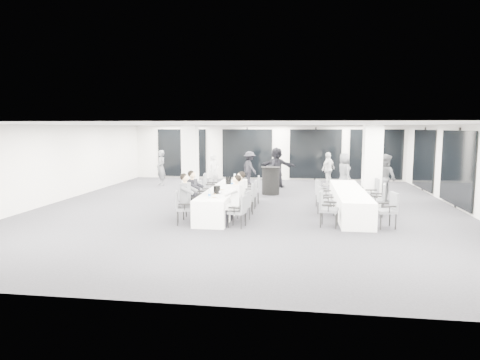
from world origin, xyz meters
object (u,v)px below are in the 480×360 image
object	(u,v)px
standing_guest_a	(214,169)
chair_main_right_far	(255,188)
chair_main_right_near	(240,209)
chair_side_right_far	(372,191)
chair_main_left_far	(209,186)
standing_guest_c	(250,165)
standing_guest_f	(277,164)
banquet_table_side	(349,201)
standing_guest_h	(386,175)
chair_main_left_second	(189,199)
chair_side_left_near	(326,206)
banquet_table_main	(224,200)
cocktail_table	(271,181)
standing_guest_e	(344,170)
chair_main_left_fourth	(203,192)
chair_side_left_far	(321,192)
chair_side_right_mid	(379,198)
chair_main_left_mid	(195,195)
ice_bucket_far	(229,181)
standing_guest_b	(275,166)
standing_guest_d	(328,167)
chair_main_left_near	(182,205)
ice_bucket_near	(217,190)
chair_side_left_mid	(323,199)
chair_main_right_fourth	(252,192)
standing_guest_g	(161,165)

from	to	relation	value
standing_guest_a	chair_main_right_far	bearing A→B (deg)	-105.43
chair_main_right_near	chair_side_right_far	bearing A→B (deg)	-39.10
chair_main_left_far	standing_guest_c	bearing A→B (deg)	164.38
chair_main_right_far	standing_guest_f	world-z (taller)	standing_guest_f
banquet_table_side	chair_main_right_far	xyz separation A→B (m)	(-3.15, 1.30, 0.19)
standing_guest_c	standing_guest_h	bearing A→B (deg)	-164.07
chair_main_left_second	chair_side_left_near	world-z (taller)	chair_main_left_second
standing_guest_h	banquet_table_main	bearing A→B (deg)	87.03
chair_side_right_far	cocktail_table	bearing A→B (deg)	52.78
chair_side_left_near	standing_guest_e	bearing A→B (deg)	179.79
cocktail_table	standing_guest_f	distance (m)	2.40
chair_main_left_far	standing_guest_e	xyz separation A→B (m)	(5.09, 3.27, 0.33)
chair_side_left_near	chair_main_left_fourth	bearing A→B (deg)	-111.58
chair_side_left_far	chair_side_right_mid	world-z (taller)	chair_side_right_mid
chair_main_left_mid	standing_guest_f	distance (m)	6.87
ice_bucket_far	chair_side_left_far	bearing A→B (deg)	1.65
chair_main_left_fourth	standing_guest_e	world-z (taller)	standing_guest_e
standing_guest_h	standing_guest_a	bearing A→B (deg)	41.60
standing_guest_b	standing_guest_d	world-z (taller)	standing_guest_b
chair_main_right_far	standing_guest_a	xyz separation A→B (m)	(-2.23, 3.55, 0.30)
chair_main_left_second	standing_guest_h	xyz separation A→B (m)	(6.36, 3.90, 0.40)
standing_guest_e	standing_guest_h	size ratio (longest dim) A/B	0.94
chair_main_left_near	standing_guest_d	xyz separation A→B (m)	(4.55, 8.75, 0.34)
chair_main_right_near	ice_bucket_near	bearing A→B (deg)	49.92
chair_main_right_near	standing_guest_a	world-z (taller)	standing_guest_a
chair_main_left_far	standing_guest_b	xyz separation A→B (m)	(2.14, 4.12, 0.39)
chair_main_right_far	chair_side_right_mid	distance (m)	4.32
chair_side_right_far	standing_guest_h	size ratio (longest dim) A/B	0.52
standing_guest_f	standing_guest_a	bearing A→B (deg)	36.48
chair_main_right_near	standing_guest_h	size ratio (longest dim) A/B	0.45
chair_side_left_mid	chair_main_left_second	bearing A→B (deg)	-89.42
chair_main_left_far	chair_main_right_fourth	world-z (taller)	chair_main_left_far
banquet_table_main	chair_side_left_mid	distance (m)	3.17
chair_side_right_mid	chair_main_right_fourth	bearing A→B (deg)	92.62
chair_main_left_near	standing_guest_b	xyz separation A→B (m)	(2.13, 7.76, 0.44)
chair_side_left_far	chair_main_left_fourth	bearing A→B (deg)	-98.04
chair_main_left_mid	chair_main_right_near	bearing A→B (deg)	38.16
chair_main_left_fourth	chair_main_right_near	distance (m)	3.25
standing_guest_g	ice_bucket_far	xyz separation A→B (m)	(4.01, -4.72, -0.06)
chair_main_left_fourth	chair_side_left_far	world-z (taller)	chair_side_left_far
cocktail_table	chair_side_left_near	size ratio (longest dim) A/B	1.14
standing_guest_g	ice_bucket_far	size ratio (longest dim) A/B	7.70
cocktail_table	chair_main_left_near	world-z (taller)	cocktail_table
standing_guest_b	chair_main_left_mid	bearing A→B (deg)	53.73
banquet_table_side	standing_guest_a	xyz separation A→B (m)	(-5.38, 4.85, 0.49)
chair_main_left_second	chair_side_left_mid	distance (m)	4.13
chair_side_right_mid	standing_guest_g	bearing A→B (deg)	69.86
chair_side_left_near	standing_guest_e	world-z (taller)	standing_guest_e
chair_main_left_fourth	chair_side_left_mid	world-z (taller)	chair_main_left_fourth
standing_guest_a	chair_main_right_fourth	bearing A→B (deg)	-111.08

